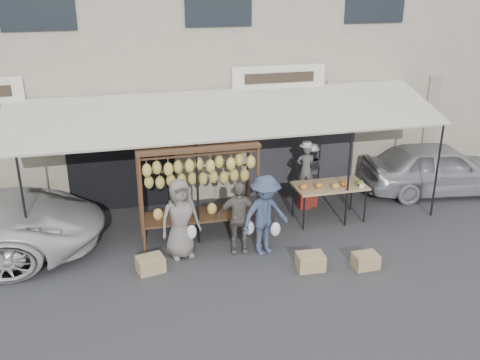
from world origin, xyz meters
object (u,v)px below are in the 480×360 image
object	(u,v)px
customer_right	(265,215)
crate_far	(150,264)
customer_left	(180,219)
customer_mid	(239,217)
sedan	(439,168)
banana_rack	(198,173)
crate_near_a	(310,262)
crate_near_b	(365,261)
vendor_left	(306,169)
vendor_right	(311,169)
produce_table	(330,187)

from	to	relation	value
customer_right	crate_far	world-z (taller)	customer_right
customer_left	crate_far	xyz separation A→B (m)	(-0.69, -0.48, -0.70)
customer_mid	sedan	distance (m)	6.31
customer_left	customer_right	size ratio (longest dim) A/B	0.98
banana_rack	customer_right	world-z (taller)	banana_rack
banana_rack	customer_mid	xyz separation A→B (m)	(0.71, -0.77, -0.78)
crate_near_a	crate_near_b	distance (m)	1.13
vendor_left	customer_right	size ratio (longest dim) A/B	0.73
crate_far	vendor_right	bearing A→B (deg)	28.08
customer_right	crate_far	bearing A→B (deg)	164.89
vendor_right	crate_near_a	world-z (taller)	vendor_right
vendor_left	crate_far	bearing A→B (deg)	41.57
banana_rack	customer_left	xyz separation A→B (m)	(-0.51, -0.67, -0.71)
banana_rack	customer_left	world-z (taller)	banana_rack
produce_table	sedan	world-z (taller)	sedan
crate_near_b	vendor_right	bearing A→B (deg)	89.65
vendor_right	sedan	distance (m)	3.68
sedan	vendor_left	bearing A→B (deg)	99.28
crate_near_a	crate_near_b	bearing A→B (deg)	-10.78
vendor_left	crate_far	xyz separation A→B (m)	(-4.08, -2.17, -0.89)
vendor_left	customer_right	bearing A→B (deg)	64.07
customer_mid	crate_far	distance (m)	2.06
sedan	customer_left	bearing A→B (deg)	111.74
crate_far	crate_near_b	bearing A→B (deg)	-12.07
customer_right	crate_near_b	bearing A→B (deg)	-50.10
customer_mid	crate_near_b	distance (m)	2.74
customer_right	vendor_left	bearing A→B (deg)	31.26
customer_mid	sedan	bearing A→B (deg)	28.35
banana_rack	crate_far	bearing A→B (deg)	-136.32
vendor_left	sedan	distance (m)	3.88
customer_mid	crate_far	xyz separation A→B (m)	(-1.92, -0.38, -0.63)
customer_right	vendor_right	bearing A→B (deg)	29.60
customer_mid	customer_right	xyz separation A→B (m)	(0.52, -0.20, 0.08)
customer_left	customer_mid	xyz separation A→B (m)	(1.22, -0.10, -0.07)
banana_rack	customer_mid	world-z (taller)	banana_rack
customer_right	sedan	distance (m)	5.89
sedan	produce_table	bearing A→B (deg)	112.46
crate_near_a	vendor_right	bearing A→B (deg)	69.20
customer_right	customer_left	bearing A→B (deg)	150.94
customer_left	customer_right	bearing A→B (deg)	-21.57
vendor_left	crate_near_b	size ratio (longest dim) A/B	2.56
produce_table	customer_left	world-z (taller)	customer_left
customer_left	crate_near_b	bearing A→B (deg)	-33.05
customer_mid	crate_far	size ratio (longest dim) A/B	3.00
vendor_right	crate_far	world-z (taller)	vendor_right
customer_left	crate_far	size ratio (longest dim) A/B	3.26
customer_mid	sedan	world-z (taller)	customer_mid
produce_table	customer_mid	bearing A→B (deg)	-158.77
crate_far	sedan	distance (m)	8.27
produce_table	crate_near_b	world-z (taller)	produce_table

